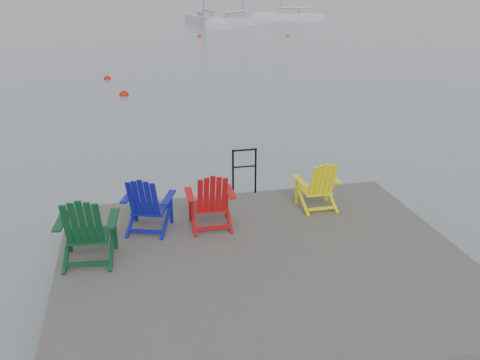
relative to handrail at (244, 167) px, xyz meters
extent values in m
plane|color=slate|center=(-0.25, -2.45, -1.04)|extent=(400.00, 400.00, 0.00)
cube|color=#2E2C28|center=(-0.25, -2.45, -0.64)|extent=(6.00, 5.00, 0.20)
cylinder|color=black|center=(-2.95, -0.25, -1.34)|extent=(0.26, 0.26, 1.20)
cylinder|color=black|center=(-0.25, -0.25, -1.34)|extent=(0.26, 0.26, 1.20)
cylinder|color=black|center=(2.45, -0.25, -1.34)|extent=(0.26, 0.26, 1.20)
cylinder|color=black|center=(-0.22, 0.00, -0.09)|extent=(0.04, 0.04, 0.90)
cylinder|color=black|center=(0.22, 0.00, -0.09)|extent=(0.04, 0.04, 0.90)
cylinder|color=black|center=(0.00, 0.00, 0.34)|extent=(0.48, 0.04, 0.04)
cylinder|color=black|center=(0.00, 0.00, 0.01)|extent=(0.44, 0.03, 0.03)
cube|color=#0B3D1D|center=(-2.76, -1.86, -0.19)|extent=(0.62, 0.56, 0.04)
cube|color=#0B3D1D|center=(-3.07, -1.62, -0.24)|extent=(0.06, 0.06, 0.60)
cube|color=#0B3D1D|center=(-2.40, -1.69, -0.24)|extent=(0.06, 0.06, 0.60)
cube|color=#0B3D1D|center=(-3.12, -1.85, 0.08)|extent=(0.19, 0.67, 0.03)
cube|color=#0B3D1D|center=(-2.39, -1.92, 0.08)|extent=(0.19, 0.67, 0.03)
cube|color=#0B3D1D|center=(-2.79, -2.21, 0.17)|extent=(0.55, 0.33, 0.74)
cube|color=#0E1292|center=(-1.84, -1.06, -0.22)|extent=(0.64, 0.60, 0.04)
cube|color=#0E1292|center=(-2.07, -0.78, -0.27)|extent=(0.06, 0.06, 0.55)
cube|color=#0E1292|center=(-1.48, -0.98, -0.27)|extent=(0.06, 0.06, 0.55)
cube|color=#0E1292|center=(-2.16, -0.98, 0.02)|extent=(0.30, 0.60, 0.03)
cube|color=#0E1292|center=(-1.53, -1.19, 0.02)|extent=(0.30, 0.60, 0.03)
cube|color=#0E1292|center=(-1.94, -1.36, 0.10)|extent=(0.54, 0.39, 0.67)
cube|color=#B80D0F|center=(-0.85, -1.15, -0.22)|extent=(0.54, 0.48, 0.04)
cube|color=#B80D0F|center=(-1.16, -0.95, -0.26)|extent=(0.05, 0.05, 0.56)
cube|color=#B80D0F|center=(-0.53, -0.96, -0.26)|extent=(0.05, 0.05, 0.56)
cube|color=#B80D0F|center=(-1.19, -1.16, 0.03)|extent=(0.13, 0.61, 0.03)
cube|color=#B80D0F|center=(-0.51, -1.18, 0.03)|extent=(0.13, 0.61, 0.03)
cube|color=#B80D0F|center=(-0.86, -1.47, 0.11)|extent=(0.49, 0.27, 0.68)
cube|color=#FFF00E|center=(1.13, -0.84, -0.24)|extent=(0.50, 0.45, 0.04)
cube|color=#FFF00E|center=(0.84, -0.66, -0.28)|extent=(0.05, 0.05, 0.52)
cube|color=#FFF00E|center=(1.41, -0.65, -0.28)|extent=(0.05, 0.05, 0.52)
cube|color=#FFF00E|center=(0.82, -0.86, -0.01)|extent=(0.12, 0.56, 0.03)
cube|color=#FFF00E|center=(1.44, -0.85, -0.01)|extent=(0.12, 0.56, 0.03)
cube|color=#FFF00E|center=(1.14, -1.14, 0.07)|extent=(0.46, 0.25, 0.63)
cube|color=silver|center=(6.43, 47.09, -0.79)|extent=(3.41, 7.53, 1.10)
cube|color=#9E9EA3|center=(6.51, 46.74, -0.09)|extent=(1.76, 2.42, 0.55)
cube|color=silver|center=(9.59, 43.98, -0.79)|extent=(7.91, 8.18, 1.10)
cube|color=#9E9EA3|center=(9.28, 43.66, -0.09)|extent=(3.06, 3.10, 0.55)
cube|color=silver|center=(16.00, 49.63, -0.79)|extent=(8.15, 5.73, 1.10)
cube|color=#9E9EA3|center=(16.36, 49.43, -0.09)|extent=(2.85, 2.46, 0.55)
sphere|color=red|center=(-2.25, 12.03, -1.04)|extent=(0.40, 0.40, 0.40)
sphere|color=red|center=(-2.99, 15.91, -1.04)|extent=(0.34, 0.34, 0.34)
sphere|color=#D04C0C|center=(11.20, 32.97, -1.04)|extent=(0.37, 0.37, 0.37)
sphere|color=red|center=(3.92, 33.94, -1.04)|extent=(0.37, 0.37, 0.37)
camera|label=1|loc=(-2.01, -8.80, 3.30)|focal=38.00mm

